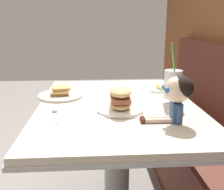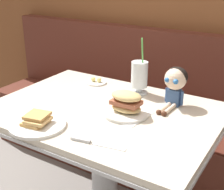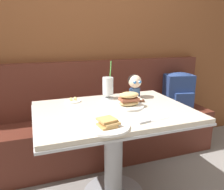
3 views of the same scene
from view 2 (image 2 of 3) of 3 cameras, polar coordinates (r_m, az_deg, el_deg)
booth_bench at (r=2.26m, az=7.46°, el=-6.30°), size 2.60×0.48×1.00m
diner_table at (r=1.67m, az=-1.37°, el=-8.61°), size 1.11×0.81×0.74m
toast_plate at (r=1.44m, az=-13.14°, el=-4.95°), size 0.25×0.25×0.06m
milkshake_glass at (r=1.74m, az=4.90°, el=3.35°), size 0.10×0.10×0.32m
sandwich_plate at (r=1.51m, az=2.54°, el=-1.85°), size 0.22×0.22×0.12m
butter_saucer at (r=1.91m, az=-2.83°, el=2.35°), size 0.12×0.12×0.04m
butter_knife at (r=1.29m, az=-4.23°, el=-8.27°), size 0.23×0.06×0.01m
seated_doll at (r=1.60m, az=11.22°, el=2.46°), size 0.12×0.22×0.20m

